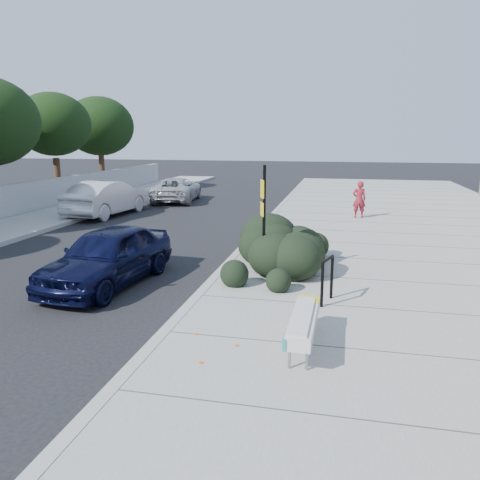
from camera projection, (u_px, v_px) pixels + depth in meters
The scene contains 14 objects.
ground at pixel (198, 302), 10.30m from camera, with size 120.00×120.00×0.00m, color black.
sidewalk_near at pixel (429, 256), 13.88m from camera, with size 11.20×50.00×0.15m, color gray.
curb_near at pixel (244, 247), 15.05m from camera, with size 0.22×50.00×0.17m, color #9E9E99.
curb_far at pixel (26, 236), 16.72m from camera, with size 0.22×50.00×0.17m, color #9E9E99.
tree_far_e at pixel (53, 125), 25.35m from camera, with size 4.00×4.00×5.90m.
tree_far_f at pixel (99, 126), 30.12m from camera, with size 4.40×4.40×6.07m.
bench at pixel (303, 321), 7.61m from camera, with size 0.44×1.96×0.59m.
bike_rack at pixel (327, 276), 9.69m from camera, with size 0.24×0.64×0.97m.
sign_post at pixel (263, 214), 11.47m from camera, with size 0.16×0.30×2.74m.
hedge at pixel (281, 242), 12.18m from camera, with size 1.93×3.86×1.45m, color black.
sedan_navy at pixel (108, 256), 11.36m from camera, with size 1.69×4.20×1.43m, color black.
wagon_silver at pixel (107, 198), 21.41m from camera, with size 1.69×4.85×1.60m, color silver.
suv_silver at pixel (177, 190), 26.07m from camera, with size 2.18×4.73×1.32m, color #AEB0B4.
pedestrian at pixel (359, 199), 19.88m from camera, with size 0.57×0.38×1.57m, color maroon.
Camera 1 is at (3.00, -9.33, 3.56)m, focal length 35.00 mm.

